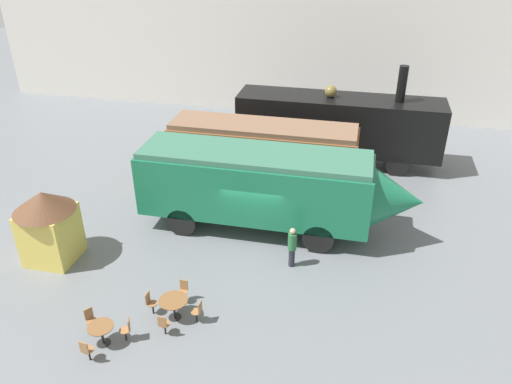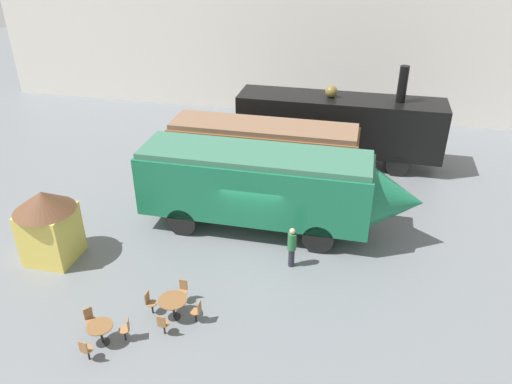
{
  "view_description": "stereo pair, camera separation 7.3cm",
  "coord_description": "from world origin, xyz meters",
  "px_view_note": "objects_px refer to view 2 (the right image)",
  "views": [
    {
      "loc": [
        3.9,
        -17.26,
        12.02
      ],
      "look_at": [
        -0.17,
        1.0,
        1.6
      ],
      "focal_mm": 35.0,
      "sensor_mm": 36.0,
      "label": 1
    },
    {
      "loc": [
        3.97,
        -17.24,
        12.02
      ],
      "look_at": [
        -0.17,
        1.0,
        1.6
      ],
      "focal_mm": 35.0,
      "sensor_mm": 36.0,
      "label": 2
    }
  ],
  "objects_px": {
    "steam_locomotive": "(339,124)",
    "streamlined_locomotive": "(273,185)",
    "cafe_table_mid": "(100,330)",
    "visitor_person": "(292,246)",
    "cafe_chair_0": "(197,310)",
    "passenger_coach_wooden": "(263,151)",
    "ticket_kiosk": "(48,222)",
    "cafe_table_near": "(173,303)"
  },
  "relations": [
    {
      "from": "cafe_table_mid",
      "to": "visitor_person",
      "type": "bearing_deg",
      "value": 45.48
    },
    {
      "from": "cafe_table_near",
      "to": "visitor_person",
      "type": "relative_size",
      "value": 0.57
    },
    {
      "from": "steam_locomotive",
      "to": "cafe_chair_0",
      "type": "xyz_separation_m",
      "value": [
        -3.49,
        -13.69,
        -1.71
      ]
    },
    {
      "from": "cafe_table_mid",
      "to": "ticket_kiosk",
      "type": "distance_m",
      "value": 5.65
    },
    {
      "from": "steam_locomotive",
      "to": "passenger_coach_wooden",
      "type": "height_order",
      "value": "steam_locomotive"
    },
    {
      "from": "passenger_coach_wooden",
      "to": "ticket_kiosk",
      "type": "height_order",
      "value": "passenger_coach_wooden"
    },
    {
      "from": "steam_locomotive",
      "to": "passenger_coach_wooden",
      "type": "xyz_separation_m",
      "value": [
        -3.36,
        -3.88,
        -0.26
      ]
    },
    {
      "from": "streamlined_locomotive",
      "to": "cafe_chair_0",
      "type": "bearing_deg",
      "value": -102.52
    },
    {
      "from": "cafe_table_near",
      "to": "cafe_table_mid",
      "type": "height_order",
      "value": "cafe_table_near"
    },
    {
      "from": "streamlined_locomotive",
      "to": "steam_locomotive",
      "type": "bearing_deg",
      "value": 74.26
    },
    {
      "from": "steam_locomotive",
      "to": "passenger_coach_wooden",
      "type": "relative_size",
      "value": 1.2
    },
    {
      "from": "cafe_table_mid",
      "to": "ticket_kiosk",
      "type": "height_order",
      "value": "ticket_kiosk"
    },
    {
      "from": "visitor_person",
      "to": "cafe_table_near",
      "type": "bearing_deg",
      "value": -132.71
    },
    {
      "from": "steam_locomotive",
      "to": "visitor_person",
      "type": "bearing_deg",
      "value": -95.32
    },
    {
      "from": "steam_locomotive",
      "to": "passenger_coach_wooden",
      "type": "distance_m",
      "value": 5.14
    },
    {
      "from": "steam_locomotive",
      "to": "cafe_table_near",
      "type": "xyz_separation_m",
      "value": [
        -4.35,
        -13.66,
        -1.59
      ]
    },
    {
      "from": "cafe_table_near",
      "to": "visitor_person",
      "type": "distance_m",
      "value": 5.06
    },
    {
      "from": "cafe_table_mid",
      "to": "visitor_person",
      "type": "xyz_separation_m",
      "value": [
        5.24,
        5.33,
        0.37
      ]
    },
    {
      "from": "streamlined_locomotive",
      "to": "visitor_person",
      "type": "xyz_separation_m",
      "value": [
        1.21,
        -2.38,
        -1.24
      ]
    },
    {
      "from": "passenger_coach_wooden",
      "to": "cafe_table_mid",
      "type": "height_order",
      "value": "passenger_coach_wooden"
    },
    {
      "from": "passenger_coach_wooden",
      "to": "visitor_person",
      "type": "xyz_separation_m",
      "value": [
        2.43,
        -6.07,
        -1.02
      ]
    },
    {
      "from": "steam_locomotive",
      "to": "cafe_table_mid",
      "type": "xyz_separation_m",
      "value": [
        -6.17,
        -15.28,
        -1.65
      ]
    },
    {
      "from": "ticket_kiosk",
      "to": "cafe_table_mid",
      "type": "bearing_deg",
      "value": -43.06
    },
    {
      "from": "cafe_table_mid",
      "to": "ticket_kiosk",
      "type": "bearing_deg",
      "value": 136.94
    },
    {
      "from": "cafe_table_near",
      "to": "passenger_coach_wooden",
      "type": "bearing_deg",
      "value": 84.17
    },
    {
      "from": "passenger_coach_wooden",
      "to": "streamlined_locomotive",
      "type": "distance_m",
      "value": 3.89
    },
    {
      "from": "steam_locomotive",
      "to": "cafe_chair_0",
      "type": "height_order",
      "value": "steam_locomotive"
    },
    {
      "from": "cafe_table_mid",
      "to": "cafe_chair_0",
      "type": "height_order",
      "value": "cafe_chair_0"
    },
    {
      "from": "steam_locomotive",
      "to": "streamlined_locomotive",
      "type": "bearing_deg",
      "value": -105.74
    },
    {
      "from": "steam_locomotive",
      "to": "cafe_table_near",
      "type": "distance_m",
      "value": 14.43
    },
    {
      "from": "steam_locomotive",
      "to": "visitor_person",
      "type": "height_order",
      "value": "steam_locomotive"
    },
    {
      "from": "cafe_table_near",
      "to": "cafe_table_mid",
      "type": "relative_size",
      "value": 1.18
    },
    {
      "from": "ticket_kiosk",
      "to": "cafe_chair_0",
      "type": "bearing_deg",
      "value": -18.1
    },
    {
      "from": "cafe_table_near",
      "to": "cafe_chair_0",
      "type": "xyz_separation_m",
      "value": [
        0.86,
        -0.03,
        -0.12
      ]
    },
    {
      "from": "streamlined_locomotive",
      "to": "visitor_person",
      "type": "distance_m",
      "value": 2.95
    },
    {
      "from": "cafe_table_near",
      "to": "visitor_person",
      "type": "bearing_deg",
      "value": 47.29
    },
    {
      "from": "cafe_table_near",
      "to": "ticket_kiosk",
      "type": "bearing_deg",
      "value": 159.68
    },
    {
      "from": "visitor_person",
      "to": "steam_locomotive",
      "type": "bearing_deg",
      "value": 84.68
    },
    {
      "from": "cafe_table_mid",
      "to": "cafe_table_near",
      "type": "bearing_deg",
      "value": 41.7
    },
    {
      "from": "visitor_person",
      "to": "ticket_kiosk",
      "type": "xyz_separation_m",
      "value": [
        -9.29,
        -1.54,
        0.73
      ]
    },
    {
      "from": "passenger_coach_wooden",
      "to": "streamlined_locomotive",
      "type": "bearing_deg",
      "value": -71.64
    },
    {
      "from": "cafe_table_mid",
      "to": "visitor_person",
      "type": "relative_size",
      "value": 0.48
    }
  ]
}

